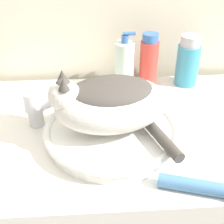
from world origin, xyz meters
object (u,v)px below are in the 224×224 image
object	(u,v)px
soap_pump_bottle	(124,64)
cream_tube	(199,186)
cat	(109,102)
faucet	(38,106)
mouthwash_bottle	(188,62)
shampoo_bottle_tall	(149,61)

from	to	relation	value
soap_pump_bottle	cream_tube	distance (m)	0.53
cat	soap_pump_bottle	distance (m)	0.32
faucet	mouthwash_bottle	size ratio (longest dim) A/B	0.81
cat	mouthwash_bottle	xyz separation A→B (m)	(0.29, 0.31, -0.04)
faucet	mouthwash_bottle	xyz separation A→B (m)	(0.49, 0.23, 0.02)
cream_tube	mouthwash_bottle	bearing A→B (deg)	78.42
cat	cream_tube	size ratio (longest dim) A/B	1.76
cat	faucet	world-z (taller)	cat
cat	faucet	distance (m)	0.22
faucet	shampoo_bottle_tall	size ratio (longest dim) A/B	0.76
mouthwash_bottle	shampoo_bottle_tall	size ratio (longest dim) A/B	0.94
faucet	soap_pump_bottle	bearing A→B (deg)	61.33
cat	faucet	bearing A→B (deg)	-29.90
cat	cream_tube	world-z (taller)	cat
shampoo_bottle_tall	cream_tube	size ratio (longest dim) A/B	1.05
cream_tube	shampoo_bottle_tall	bearing A→B (deg)	93.65
soap_pump_bottle	faucet	bearing A→B (deg)	-139.59
shampoo_bottle_tall	faucet	bearing A→B (deg)	-147.10
shampoo_bottle_tall	cream_tube	distance (m)	0.51
faucet	cat	bearing A→B (deg)	-1.11
faucet	cream_tube	distance (m)	0.48
cat	shampoo_bottle_tall	distance (m)	0.34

